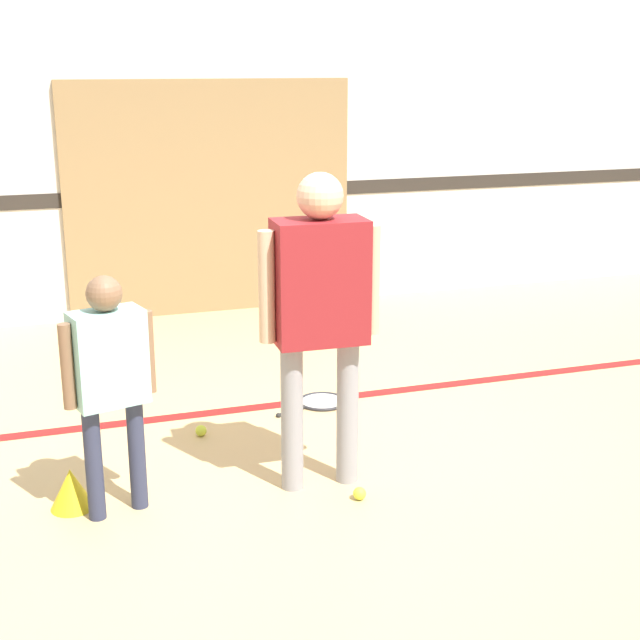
# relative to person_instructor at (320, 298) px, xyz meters

# --- Properties ---
(ground_plane) EXTENTS (16.00, 16.00, 0.00)m
(ground_plane) POSITION_rel_person_instructor_xyz_m (-0.01, 0.12, -1.00)
(ground_plane) COLOR tan
(wall_back) EXTENTS (16.00, 0.07, 3.20)m
(wall_back) POSITION_rel_person_instructor_xyz_m (-0.01, 3.52, 0.60)
(wall_back) COLOR silver
(wall_back) RESTS_ON ground_plane
(wall_panel) EXTENTS (2.44, 0.05, 1.97)m
(wall_panel) POSITION_rel_person_instructor_xyz_m (0.15, 3.46, -0.01)
(wall_panel) COLOR #93754C
(wall_panel) RESTS_ON ground_plane
(floor_stripe) EXTENTS (14.40, 0.10, 0.01)m
(floor_stripe) POSITION_rel_person_instructor_xyz_m (-0.01, 1.13, -0.99)
(floor_stripe) COLOR red
(floor_stripe) RESTS_ON ground_plane
(person_instructor) EXTENTS (0.61, 0.26, 1.61)m
(person_instructor) POSITION_rel_person_instructor_xyz_m (0.00, 0.00, 0.00)
(person_instructor) COLOR gray
(person_instructor) RESTS_ON ground_plane
(person_student_left) EXTENTS (0.44, 0.26, 1.18)m
(person_student_left) POSITION_rel_person_instructor_xyz_m (-1.02, 0.01, -0.27)
(person_student_left) COLOR #2D334C
(person_student_left) RESTS_ON ground_plane
(racket_spare_on_floor) EXTENTS (0.55, 0.41, 0.03)m
(racket_spare_on_floor) POSITION_rel_person_instructor_xyz_m (0.35, 1.07, -0.99)
(racket_spare_on_floor) COLOR #28282D
(racket_spare_on_floor) RESTS_ON ground_plane
(tennis_ball_near_instructor) EXTENTS (0.07, 0.07, 0.07)m
(tennis_ball_near_instructor) POSITION_rel_person_instructor_xyz_m (0.13, -0.23, -0.96)
(tennis_ball_near_instructor) COLOR #CCE038
(tennis_ball_near_instructor) RESTS_ON ground_plane
(tennis_ball_by_spare_racket) EXTENTS (0.07, 0.07, 0.07)m
(tennis_ball_by_spare_racket) POSITION_rel_person_instructor_xyz_m (0.46, 0.95, -0.96)
(tennis_ball_by_spare_racket) COLOR #CCE038
(tennis_ball_by_spare_racket) RESTS_ON ground_plane
(tennis_ball_stray_left) EXTENTS (0.07, 0.07, 0.07)m
(tennis_ball_stray_left) POSITION_rel_person_instructor_xyz_m (-0.47, 0.80, -0.96)
(tennis_ball_stray_left) COLOR #CCE038
(tennis_ball_stray_left) RESTS_ON ground_plane
(training_cone) EXTENTS (0.21, 0.21, 0.21)m
(training_cone) POSITION_rel_person_instructor_xyz_m (-1.24, 0.13, -0.89)
(training_cone) COLOR yellow
(training_cone) RESTS_ON ground_plane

